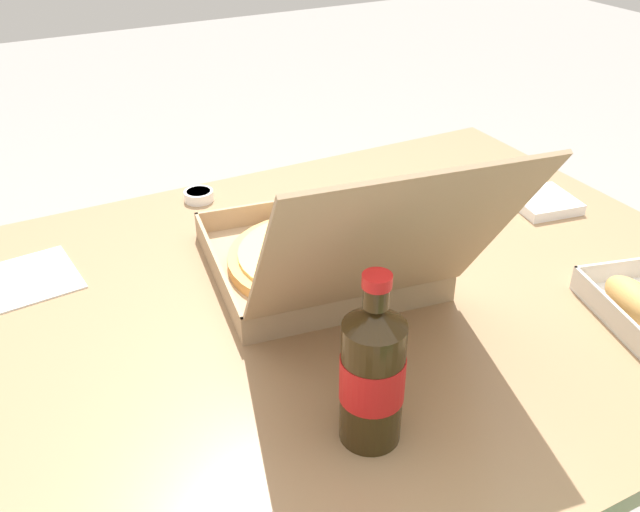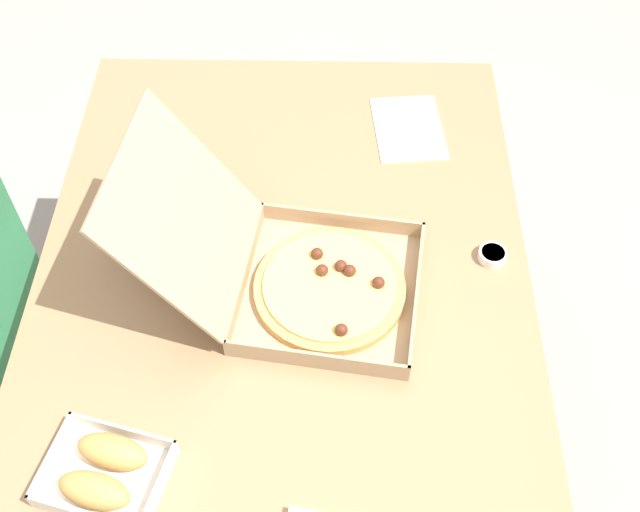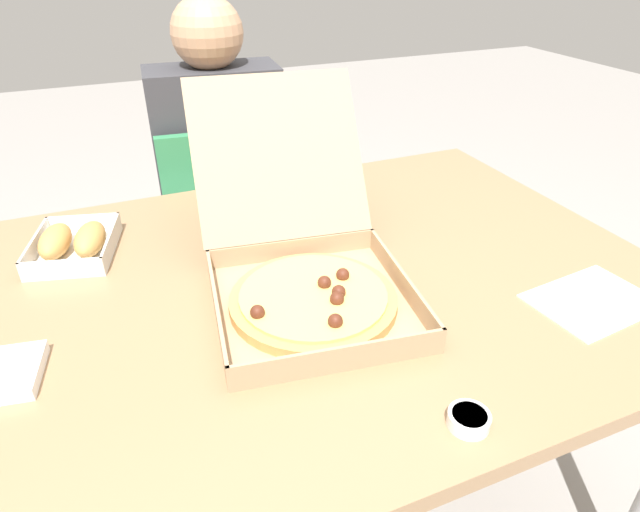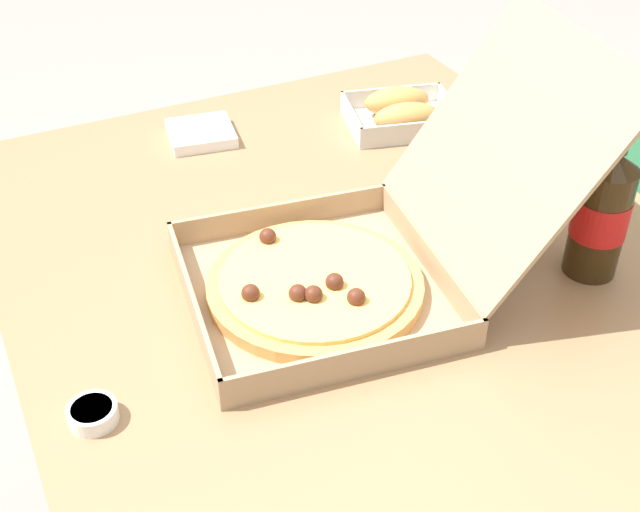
{
  "view_description": "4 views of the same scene",
  "coord_description": "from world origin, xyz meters",
  "px_view_note": "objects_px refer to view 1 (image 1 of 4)",
  "views": [
    {
      "loc": [
        0.41,
        0.77,
        1.34
      ],
      "look_at": [
        -0.03,
        -0.08,
        0.75
      ],
      "focal_mm": 39.14,
      "sensor_mm": 36.0,
      "label": 1
    },
    {
      "loc": [
        -0.87,
        -0.09,
        1.93
      ],
      "look_at": [
        0.01,
        -0.07,
        0.79
      ],
      "focal_mm": 43.31,
      "sensor_mm": 36.0,
      "label": 2
    },
    {
      "loc": [
        -0.31,
        -0.79,
        1.29
      ],
      "look_at": [
        0.01,
        -0.02,
        0.79
      ],
      "focal_mm": 30.49,
      "sensor_mm": 36.0,
      "label": 3
    },
    {
      "loc": [
        0.73,
        -0.46,
        1.42
      ],
      "look_at": [
        -0.03,
        -0.09,
        0.8
      ],
      "focal_mm": 46.36,
      "sensor_mm": 36.0,
      "label": 4
    }
  ],
  "objects_px": {
    "paper_menu": "(7,285)",
    "napkin_pile": "(543,202)",
    "pizza_box_open": "(325,256)",
    "cola_bottle": "(372,373)",
    "dipping_sauce_cup": "(199,195)"
  },
  "relations": [
    {
      "from": "napkin_pile",
      "to": "dipping_sauce_cup",
      "type": "xyz_separation_m",
      "value": [
        0.57,
        -0.33,
        0.0
      ]
    },
    {
      "from": "pizza_box_open",
      "to": "paper_menu",
      "type": "height_order",
      "value": "pizza_box_open"
    },
    {
      "from": "cola_bottle",
      "to": "napkin_pile",
      "type": "height_order",
      "value": "cola_bottle"
    },
    {
      "from": "pizza_box_open",
      "to": "napkin_pile",
      "type": "distance_m",
      "value": 0.49
    },
    {
      "from": "cola_bottle",
      "to": "dipping_sauce_cup",
      "type": "xyz_separation_m",
      "value": [
        -0.03,
        -0.68,
        -0.08
      ]
    },
    {
      "from": "napkin_pile",
      "to": "dipping_sauce_cup",
      "type": "relative_size",
      "value": 1.96
    },
    {
      "from": "pizza_box_open",
      "to": "paper_menu",
      "type": "xyz_separation_m",
      "value": [
        0.45,
        -0.22,
        -0.04
      ]
    },
    {
      "from": "cola_bottle",
      "to": "paper_menu",
      "type": "xyz_separation_m",
      "value": [
        0.34,
        -0.54,
        -0.09
      ]
    },
    {
      "from": "paper_menu",
      "to": "dipping_sauce_cup",
      "type": "xyz_separation_m",
      "value": [
        -0.37,
        -0.15,
        0.01
      ]
    },
    {
      "from": "paper_menu",
      "to": "napkin_pile",
      "type": "height_order",
      "value": "napkin_pile"
    },
    {
      "from": "paper_menu",
      "to": "dipping_sauce_cup",
      "type": "bearing_deg",
      "value": -164.12
    },
    {
      "from": "cola_bottle",
      "to": "napkin_pile",
      "type": "bearing_deg",
      "value": -149.5
    },
    {
      "from": "pizza_box_open",
      "to": "napkin_pile",
      "type": "bearing_deg",
      "value": -175.94
    },
    {
      "from": "cola_bottle",
      "to": "paper_menu",
      "type": "bearing_deg",
      "value": -57.52
    },
    {
      "from": "paper_menu",
      "to": "napkin_pile",
      "type": "bearing_deg",
      "value": 163.19
    }
  ]
}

